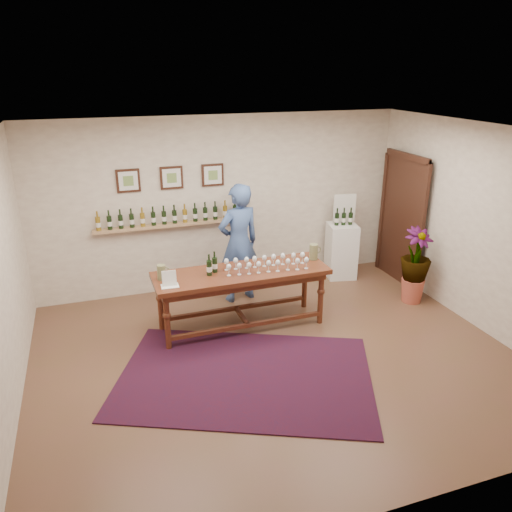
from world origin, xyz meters
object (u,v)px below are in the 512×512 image
object	(u,v)px
tasting_table	(241,279)
person	(239,243)
display_pedestal	(341,251)
potted_plant	(415,266)

from	to	relation	value
tasting_table	person	xyz separation A→B (m)	(0.23, 0.88, 0.21)
display_pedestal	tasting_table	bearing A→B (deg)	-151.61
person	tasting_table	bearing A→B (deg)	62.98
display_pedestal	potted_plant	size ratio (longest dim) A/B	0.91
tasting_table	potted_plant	distance (m)	2.78
potted_plant	display_pedestal	bearing A→B (deg)	114.69
tasting_table	person	bearing A→B (deg)	74.57
potted_plant	person	xyz separation A→B (m)	(-2.54, 0.97, 0.33)
display_pedestal	person	size ratio (longest dim) A/B	0.51
tasting_table	person	distance (m)	0.93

